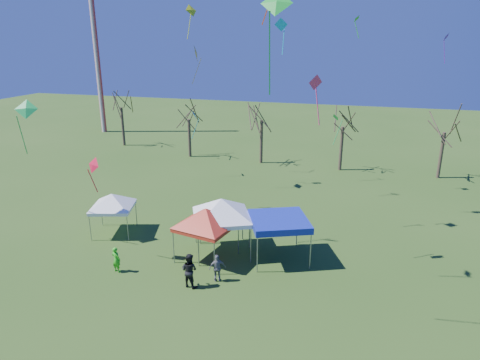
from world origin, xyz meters
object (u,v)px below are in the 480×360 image
at_px(tent_white_mid, 221,202).
at_px(person_green, 116,260).
at_px(tree_1, 188,106).
at_px(tent_blue, 279,221).
at_px(tree_3, 344,111).
at_px(tent_red, 206,212).
at_px(tent_white_west, 112,196).
at_px(tree_4, 447,116).
at_px(tree_2, 262,105).
at_px(radio_mast, 95,41).
at_px(person_grey, 217,268).
at_px(tree_0, 120,93).
at_px(person_dark, 189,270).

distance_m(tent_white_mid, person_green, 6.95).
relative_size(tree_1, tent_blue, 1.72).
distance_m(tree_3, tent_red, 22.51).
bearing_deg(tent_white_west, tree_3, 54.36).
relative_size(tree_4, tent_white_mid, 1.78).
relative_size(tent_white_mid, person_green, 2.84).
bearing_deg(tree_3, tree_2, 177.73).
xyz_separation_m(tree_4, tent_white_west, (-23.40, -19.59, -3.38)).
bearing_deg(tree_2, radio_mast, 159.43).
relative_size(tree_3, tree_4, 1.00).
bearing_deg(tent_red, person_grey, -57.14).
distance_m(tree_0, tent_white_mid, 31.65).
xyz_separation_m(tree_1, tent_red, (10.14, -21.89, -2.72)).
relative_size(radio_mast, tree_3, 3.16).
height_order(tree_4, person_grey, tree_4).
height_order(radio_mast, tree_3, radio_mast).
relative_size(tent_red, person_dark, 2.17).
relative_size(tree_1, tent_white_west, 2.09).
bearing_deg(tent_red, radio_mast, 131.22).
bearing_deg(radio_mast, tent_white_mid, -47.17).
height_order(tree_4, tent_blue, tree_4).
bearing_deg(tent_white_west, radio_mast, 123.99).
relative_size(tree_3, tent_white_west, 2.19).
bearing_deg(tree_1, tree_3, -2.06).
xyz_separation_m(tree_0, person_green, (15.78, -27.58, -5.71)).
distance_m(person_green, person_dark, 4.64).
xyz_separation_m(tree_1, tent_blue, (14.32, -20.62, -3.37)).
height_order(radio_mast, tree_0, radio_mast).
distance_m(tent_blue, person_grey, 4.75).
relative_size(tent_white_mid, tent_blue, 1.01).
distance_m(tree_1, person_green, 25.98).
bearing_deg(tree_4, tent_red, -126.95).
xyz_separation_m(tent_white_mid, person_grey, (0.84, -3.30, -2.56)).
height_order(tree_3, tent_red, tree_3).
bearing_deg(tent_red, tree_1, 114.85).
bearing_deg(person_dark, tree_0, -42.67).
relative_size(tent_white_west, tent_blue, 0.82).
height_order(tree_2, tent_red, tree_2).
relative_size(tent_blue, person_grey, 2.74).
bearing_deg(tent_white_mid, tree_2, 96.58).
relative_size(tree_1, tent_red, 1.79).
height_order(tree_0, tree_3, tree_0).
relative_size(tree_0, tent_white_mid, 1.91).
bearing_deg(tree_0, tree_2, -9.24).
bearing_deg(radio_mast, tree_2, -20.57).
height_order(tree_2, tent_white_mid, tree_2).
bearing_deg(tree_3, tree_0, 172.92).
distance_m(tree_2, person_dark, 25.47).
height_order(tree_2, person_dark, tree_2).
distance_m(tree_1, tent_white_west, 20.66).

